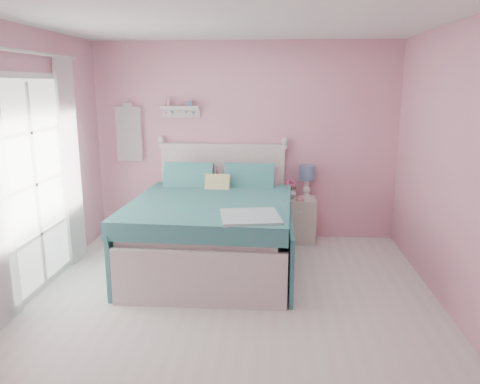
# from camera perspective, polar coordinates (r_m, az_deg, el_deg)

# --- Properties ---
(floor) EXTENTS (4.50, 4.50, 0.00)m
(floor) POSITION_cam_1_polar(r_m,az_deg,el_deg) (4.47, -1.27, -14.27)
(floor) COLOR silver
(floor) RESTS_ON ground
(room_shell) EXTENTS (4.50, 4.50, 4.50)m
(room_shell) POSITION_cam_1_polar(r_m,az_deg,el_deg) (4.00, -1.38, 6.33)
(room_shell) COLOR pink
(room_shell) RESTS_ON floor
(bed) EXTENTS (1.81, 2.23, 1.28)m
(bed) POSITION_cam_1_polar(r_m,az_deg,el_deg) (5.40, -3.28, -4.56)
(bed) COLOR silver
(bed) RESTS_ON floor
(nightstand) EXTENTS (0.41, 0.41, 0.59)m
(nightstand) POSITION_cam_1_polar(r_m,az_deg,el_deg) (6.24, 7.28, -3.39)
(nightstand) COLOR beige
(nightstand) RESTS_ON floor
(table_lamp) EXTENTS (0.21, 0.21, 0.42)m
(table_lamp) POSITION_cam_1_polar(r_m,az_deg,el_deg) (6.21, 8.17, 2.07)
(table_lamp) COLOR white
(table_lamp) RESTS_ON nightstand
(vase) EXTENTS (0.14, 0.14, 0.15)m
(vase) POSITION_cam_1_polar(r_m,az_deg,el_deg) (6.16, 6.22, -0.05)
(vase) COLOR silver
(vase) RESTS_ON nightstand
(teacup) EXTENTS (0.10, 0.10, 0.07)m
(teacup) POSITION_cam_1_polar(r_m,az_deg,el_deg) (6.03, 7.30, -0.73)
(teacup) COLOR pink
(teacup) RESTS_ON nightstand
(roses) EXTENTS (0.14, 0.11, 0.12)m
(roses) POSITION_cam_1_polar(r_m,az_deg,el_deg) (6.14, 6.23, 0.97)
(roses) COLOR #D44883
(roses) RESTS_ON vase
(wall_shelf) EXTENTS (0.50, 0.15, 0.25)m
(wall_shelf) POSITION_cam_1_polar(r_m,az_deg,el_deg) (6.28, -7.28, 10.04)
(wall_shelf) COLOR silver
(wall_shelf) RESTS_ON room_shell
(hanging_dress) EXTENTS (0.34, 0.03, 0.72)m
(hanging_dress) POSITION_cam_1_polar(r_m,az_deg,el_deg) (6.46, -13.38, 6.91)
(hanging_dress) COLOR white
(hanging_dress) RESTS_ON room_shell
(french_door) EXTENTS (0.04, 1.32, 2.16)m
(french_door) POSITION_cam_1_polar(r_m,az_deg,el_deg) (5.04, -23.75, 0.76)
(french_door) COLOR silver
(french_door) RESTS_ON floor
(curtain_far) EXTENTS (0.04, 0.40, 2.32)m
(curtain_far) POSITION_cam_1_polar(r_m,az_deg,el_deg) (5.66, -19.95, 3.40)
(curtain_far) COLOR white
(curtain_far) RESTS_ON floor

